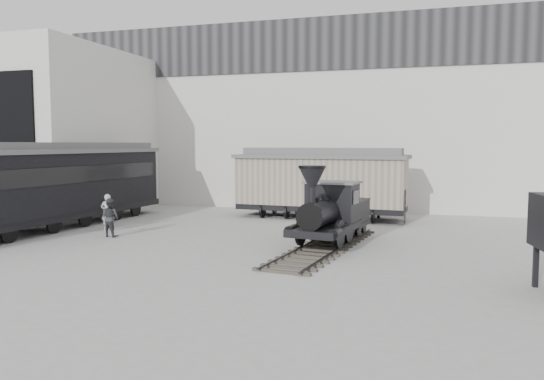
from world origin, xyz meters
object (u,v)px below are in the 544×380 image
(locomotive, at_px, (330,216))
(visitor_b, at_px, (110,218))
(visitor_a, at_px, (108,212))
(passenger_coach, at_px, (58,184))
(boxcar, at_px, (321,181))

(locomotive, height_order, visitor_b, locomotive)
(locomotive, xyz_separation_m, visitor_a, (-10.06, 0.59, -0.30))
(passenger_coach, xyz_separation_m, visitor_b, (3.72, -1.51, -1.20))
(locomotive, bearing_deg, visitor_a, -176.10)
(visitor_a, bearing_deg, boxcar, -159.85)
(boxcar, distance_m, visitor_b, 10.85)
(visitor_b, bearing_deg, visitor_a, -44.85)
(locomotive, bearing_deg, passenger_coach, -176.48)
(boxcar, relative_size, visitor_a, 5.49)
(boxcar, relative_size, visitor_b, 5.65)
(locomotive, height_order, boxcar, boxcar)
(locomotive, relative_size, visitor_b, 5.48)
(locomotive, distance_m, passenger_coach, 12.89)
(locomotive, bearing_deg, boxcar, 111.16)
(passenger_coach, relative_size, visitor_a, 8.34)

